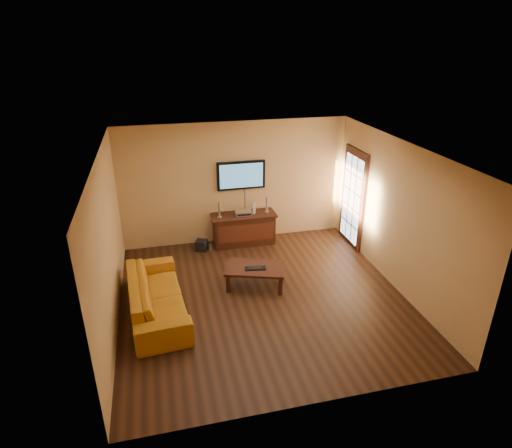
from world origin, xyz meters
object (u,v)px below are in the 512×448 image
object	(u,v)px
speaker_right	(267,205)
media_console	(244,229)
coffee_table	(255,269)
av_receiver	(243,213)
bottle	(211,248)
sofa	(156,290)
speaker_left	(219,210)
television	(241,175)
game_console	(254,209)
subwoofer	(202,245)
keyboard	(255,268)

from	to	relation	value
speaker_right	media_console	bearing A→B (deg)	-176.73
media_console	speaker_right	distance (m)	0.74
coffee_table	av_receiver	size ratio (longest dim) A/B	3.54
speaker_right	av_receiver	world-z (taller)	speaker_right
media_console	coffee_table	bearing A→B (deg)	-95.42
coffee_table	bottle	xyz separation A→B (m)	(-0.63, 1.54, -0.27)
sofa	speaker_left	distance (m)	2.66
sofa	bottle	xyz separation A→B (m)	(1.18, 1.96, -0.35)
coffee_table	speaker_left	bearing A→B (deg)	101.79
television	game_console	world-z (taller)	television
game_console	subwoofer	bearing A→B (deg)	-149.82
television	speaker_right	size ratio (longest dim) A/B	3.06
coffee_table	game_console	bearing A→B (deg)	77.14
speaker_right	keyboard	xyz separation A→B (m)	(-0.71, -1.89, -0.45)
media_console	speaker_right	size ratio (longest dim) A/B	4.09
av_receiver	bottle	world-z (taller)	av_receiver
bottle	game_console	bearing A→B (deg)	15.46
speaker_left	keyboard	world-z (taller)	speaker_left
subwoofer	keyboard	distance (m)	1.93
av_receiver	keyboard	bearing A→B (deg)	-91.46
coffee_table	bottle	size ratio (longest dim) A/B	6.69
av_receiver	bottle	xyz separation A→B (m)	(-0.80, -0.26, -0.66)
speaker_right	subwoofer	world-z (taller)	speaker_right
television	keyboard	world-z (taller)	television
media_console	keyboard	bearing A→B (deg)	-95.60
television	speaker_right	world-z (taller)	television
media_console	subwoofer	world-z (taller)	media_console
television	subwoofer	size ratio (longest dim) A/B	4.56
coffee_table	subwoofer	size ratio (longest dim) A/B	5.31
media_console	bottle	bearing A→B (deg)	-162.17
keyboard	sofa	bearing A→B (deg)	-168.77
speaker_left	game_console	bearing A→B (deg)	3.86
speaker_right	subwoofer	size ratio (longest dim) A/B	1.49
television	game_console	xyz separation A→B (m)	(0.25, -0.20, -0.73)
media_console	television	world-z (taller)	television
coffee_table	speaker_left	distance (m)	1.89
television	game_console	size ratio (longest dim) A/B	5.11
game_console	television	bearing A→B (deg)	164.39
media_console	game_console	bearing A→B (deg)	7.45
sofa	game_console	xyz separation A→B (m)	(2.23, 2.25, 0.37)
bottle	speaker_left	bearing A→B (deg)	42.38
speaker_left	game_console	distance (m)	0.79
speaker_left	keyboard	size ratio (longest dim) A/B	0.84
television	media_console	bearing A→B (deg)	-90.00
subwoofer	av_receiver	bearing A→B (deg)	30.20
media_console	sofa	size ratio (longest dim) A/B	0.64
speaker_right	subwoofer	bearing A→B (deg)	-174.11
av_receiver	keyboard	size ratio (longest dim) A/B	0.86
game_console	media_console	bearing A→B (deg)	-149.70
coffee_table	bottle	bearing A→B (deg)	112.26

